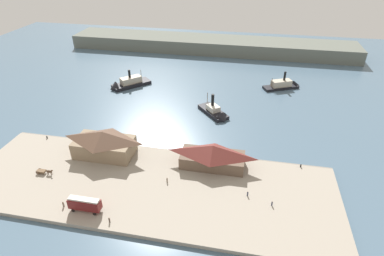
{
  "coord_description": "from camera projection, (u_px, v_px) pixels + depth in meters",
  "views": [
    {
      "loc": [
        26.22,
        -87.45,
        63.4
      ],
      "look_at": [
        7.08,
        10.32,
        2.0
      ],
      "focal_mm": 29.15,
      "sensor_mm": 36.0,
      "label": 1
    }
  ],
  "objects": [
    {
      "name": "pedestrian_walking_west",
      "position": [
        248.0,
        194.0,
        87.27
      ],
      "size": [
        0.39,
        0.39,
        1.59
      ],
      "color": "#33384C",
      "rests_on": "quay_promenade"
    },
    {
      "name": "seawall_edge",
      "position": [
        164.0,
        150.0,
        107.34
      ],
      "size": [
        110.0,
        0.8,
        1.0
      ],
      "primitive_type": "cube",
      "color": "gray",
      "rests_on": "ground"
    },
    {
      "name": "pedestrian_at_waters_edge",
      "position": [
        109.0,
        220.0,
        79.16
      ],
      "size": [
        0.41,
        0.41,
        1.64
      ],
      "color": "#4C3D33",
      "rests_on": "quay_promenade"
    },
    {
      "name": "pedestrian_walking_east",
      "position": [
        272.0,
        203.0,
        84.11
      ],
      "size": [
        0.38,
        0.38,
        1.52
      ],
      "color": "#33384C",
      "rests_on": "quay_promenade"
    },
    {
      "name": "pedestrian_near_west_shed",
      "position": [
        167.0,
        180.0,
        92.19
      ],
      "size": [
        0.4,
        0.4,
        1.61
      ],
      "color": "#6B5B4C",
      "rests_on": "quay_promenade"
    },
    {
      "name": "street_tram",
      "position": [
        85.0,
        204.0,
        81.68
      ],
      "size": [
        8.67,
        2.58,
        4.17
      ],
      "color": "maroon",
      "rests_on": "quay_promenade"
    },
    {
      "name": "ferry_near_quay",
      "position": [
        127.0,
        84.0,
        153.0
      ],
      "size": [
        19.07,
        19.09,
        10.73
      ],
      "color": "black",
      "rests_on": "ground"
    },
    {
      "name": "quay_promenade",
      "position": [
        147.0,
        186.0,
        91.92
      ],
      "size": [
        110.0,
        36.0,
        1.2
      ],
      "primitive_type": "cube",
      "color": "#9E9384",
      "rests_on": "ground"
    },
    {
      "name": "far_headland",
      "position": [
        211.0,
        45.0,
        200.41
      ],
      "size": [
        180.0,
        24.0,
        8.0
      ],
      "primitive_type": "cube",
      "color": "#60665B",
      "rests_on": "ground"
    },
    {
      "name": "ground_plane",
      "position": [
        167.0,
        146.0,
        110.61
      ],
      "size": [
        320.0,
        320.0,
        0.0
      ],
      "primitive_type": "plane",
      "color": "slate"
    },
    {
      "name": "ferry_shed_east_terminal",
      "position": [
        104.0,
        143.0,
        101.99
      ],
      "size": [
        19.41,
        10.71,
        8.88
      ],
      "color": "#847056",
      "rests_on": "quay_promenade"
    },
    {
      "name": "horse_cart",
      "position": [
        44.0,
        171.0,
        95.28
      ],
      "size": [
        5.61,
        1.56,
        1.87
      ],
      "color": "brown",
      "rests_on": "quay_promenade"
    },
    {
      "name": "pedestrian_standing_center",
      "position": [
        63.0,
        204.0,
        83.76
      ],
      "size": [
        0.42,
        0.42,
        1.7
      ],
      "color": "#6B5B4C",
      "rests_on": "quay_promenade"
    },
    {
      "name": "ferry_moored_east",
      "position": [
        285.0,
        85.0,
        152.03
      ],
      "size": [
        19.14,
        12.52,
        10.15
      ],
      "color": "black",
      "rests_on": "ground"
    },
    {
      "name": "ferry_shed_west_terminal",
      "position": [
        213.0,
        155.0,
        97.37
      ],
      "size": [
        20.31,
        9.05,
        7.5
      ],
      "color": "brown",
      "rests_on": "quay_promenade"
    },
    {
      "name": "ferry_moored_west",
      "position": [
        216.0,
        113.0,
        128.53
      ],
      "size": [
        15.14,
        16.24,
        10.45
      ],
      "color": "black",
      "rests_on": "ground"
    },
    {
      "name": "mooring_post_west",
      "position": [
        301.0,
        166.0,
        98.33
      ],
      "size": [
        0.44,
        0.44,
        0.9
      ],
      "primitive_type": "cylinder",
      "color": "black",
      "rests_on": "quay_promenade"
    },
    {
      "name": "mooring_post_center_west",
      "position": [
        47.0,
        137.0,
        112.28
      ],
      "size": [
        0.44,
        0.44,
        0.9
      ],
      "primitive_type": "cylinder",
      "color": "black",
      "rests_on": "quay_promenade"
    }
  ]
}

